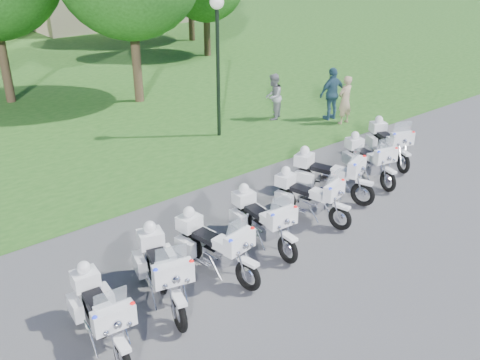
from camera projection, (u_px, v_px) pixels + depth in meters
ground at (262, 240)px, 12.01m from camera, size 100.00×100.00×0.00m
motorcycle_0 at (101, 312)px, 8.82m from camera, size 0.85×2.19×1.47m
motorcycle_1 at (162, 269)px, 9.86m from camera, size 1.13×2.27×1.56m
motorcycle_2 at (213, 244)px, 10.67m from camera, size 0.94×2.22×1.49m
motorcycle_3 at (262, 219)px, 11.63m from camera, size 0.80×2.17×1.46m
motorcycle_4 at (308, 196)px, 12.68m from camera, size 0.98×2.09×1.42m
motorcycle_5 at (329, 174)px, 13.69m from camera, size 1.19×2.20×1.53m
motorcycle_6 at (368, 159)px, 14.71m from camera, size 1.01×2.09×1.43m
motorcycle_7 at (388, 142)px, 15.83m from camera, size 1.26×2.04×1.46m
lamp_post at (217, 33)px, 16.62m from camera, size 0.44×0.44×4.53m
bystander_a at (345, 100)px, 18.79m from camera, size 0.63×0.42×1.72m
bystander_b at (273, 97)px, 19.24m from camera, size 1.02×0.97×1.67m
bystander_c at (332, 94)px, 19.18m from camera, size 1.16×0.58×1.90m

